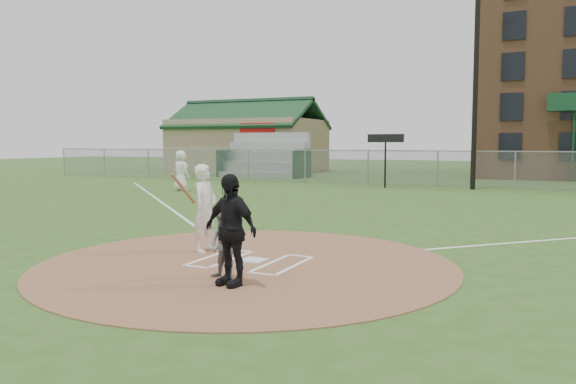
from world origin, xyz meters
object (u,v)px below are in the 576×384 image
at_px(catcher, 224,246).
at_px(umpire, 230,230).
at_px(home_plate, 253,260).
at_px(ondeck_player, 181,171).
at_px(batter_at_plate, 205,208).

bearing_deg(catcher, umpire, -42.32).
bearing_deg(umpire, catcher, 147.14).
height_order(catcher, umpire, umpire).
height_order(home_plate, ondeck_player, ondeck_player).
bearing_deg(umpire, ondeck_player, 141.53).
distance_m(ondeck_player, batter_at_plate, 16.59).
bearing_deg(ondeck_player, catcher, 145.94).
relative_size(catcher, ondeck_player, 0.58).
relative_size(catcher, umpire, 0.62).
bearing_deg(batter_at_plate, umpire, -49.20).
bearing_deg(catcher, home_plate, 103.42).
xyz_separation_m(home_plate, umpire, (0.57, -1.88, 0.94)).
distance_m(umpire, ondeck_player, 19.71).
relative_size(umpire, ondeck_player, 0.93).
bearing_deg(home_plate, batter_at_plate, 161.77).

